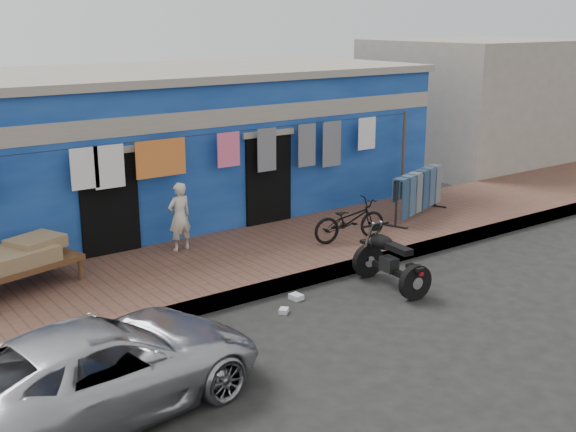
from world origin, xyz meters
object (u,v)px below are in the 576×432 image
object	(u,v)px
motorcycle	(391,259)
jeans_rack	(417,193)
seated_person	(180,217)
charpoy	(14,268)
bicycle	(350,216)
car	(101,367)

from	to	relation	value
motorcycle	jeans_rack	xyz separation A→B (m)	(3.02, 2.32, 0.25)
motorcycle	jeans_rack	size ratio (longest dim) A/B	0.75
seated_person	motorcycle	distance (m)	3.98
motorcycle	charpoy	world-z (taller)	motorcycle
bicycle	car	bearing A→B (deg)	123.82
bicycle	motorcycle	distance (m)	2.00
seated_person	motorcycle	bearing A→B (deg)	119.16
motorcycle	car	bearing A→B (deg)	-165.57
seated_person	bicycle	bearing A→B (deg)	149.05
charpoy	jeans_rack	size ratio (longest dim) A/B	1.09
jeans_rack	car	bearing A→B (deg)	-159.10
seated_person	bicycle	world-z (taller)	seated_person
bicycle	jeans_rack	distance (m)	2.38
motorcycle	charpoy	bearing A→B (deg)	155.73
car	bicycle	xyz separation A→B (m)	(6.19, 2.79, 0.18)
bicycle	motorcycle	xyz separation A→B (m)	(-0.69, -1.86, -0.23)
seated_person	jeans_rack	bearing A→B (deg)	164.41
bicycle	charpoy	xyz separation A→B (m)	(-6.04, 1.12, -0.13)
bicycle	motorcycle	bearing A→B (deg)	169.31
car	motorcycle	bearing A→B (deg)	-88.18
car	charpoy	world-z (taller)	car
bicycle	jeans_rack	size ratio (longest dim) A/B	0.71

